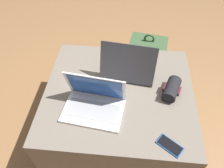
# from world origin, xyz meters

# --- Properties ---
(ground_plane) EXTENTS (14.00, 14.00, 0.00)m
(ground_plane) POSITION_xyz_m (0.00, 0.00, 0.00)
(ground_plane) COLOR olive
(ottoman) EXTENTS (0.93, 0.84, 0.45)m
(ottoman) POSITION_xyz_m (0.00, 0.00, 0.23)
(ottoman) COLOR #3D3832
(ottoman) RESTS_ON ground_plane
(laptop_near) EXTENTS (0.37, 0.27, 0.23)m
(laptop_near) POSITION_xyz_m (-0.13, -0.14, 0.50)
(laptop_near) COLOR silver
(laptop_near) RESTS_ON ottoman
(laptop_far) EXTENTS (0.37, 0.30, 0.26)m
(laptop_far) POSITION_xyz_m (0.05, 0.16, 0.51)
(laptop_far) COLOR #333338
(laptop_far) RESTS_ON ottoman
(cell_phone) EXTENTS (0.15, 0.13, 0.01)m
(cell_phone) POSITION_xyz_m (0.29, -0.34, 0.46)
(cell_phone) COLOR #1E4C9E
(cell_phone) RESTS_ON ottoman
(backpack) EXTENTS (0.32, 0.28, 0.49)m
(backpack) POSITION_xyz_m (0.20, 0.56, 0.21)
(backpack) COLOR #385133
(backpack) RESTS_ON ground_plane
(wrist_brace) EXTENTS (0.13, 0.18, 0.08)m
(wrist_brace) POSITION_xyz_m (0.32, 0.01, 0.49)
(wrist_brace) COLOR black
(wrist_brace) RESTS_ON ottoman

